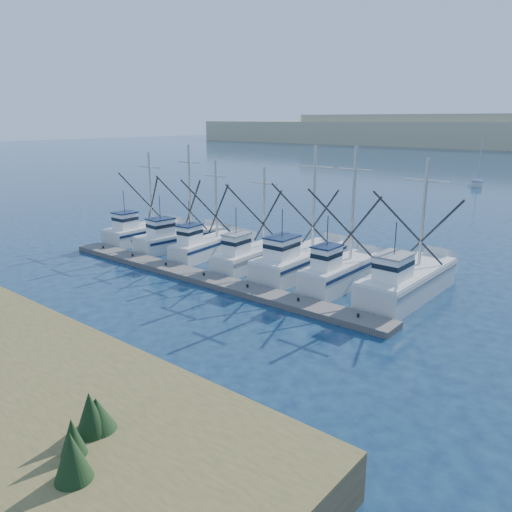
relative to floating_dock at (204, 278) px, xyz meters
The scene contains 4 objects.
ground 9.47m from the floating_dock, 45.70° to the right, with size 500.00×500.00×0.00m, color #0D1E3B.
floating_dock is the anchor object (origin of this frame).
trawler_fleet 5.30m from the floating_dock, 76.14° to the left, with size 28.01×9.44×9.26m.
sailboat_far 66.13m from the floating_dock, 91.03° to the left, with size 3.02×5.37×8.10m.
Camera 1 is at (17.36, -16.50, 10.90)m, focal length 35.00 mm.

